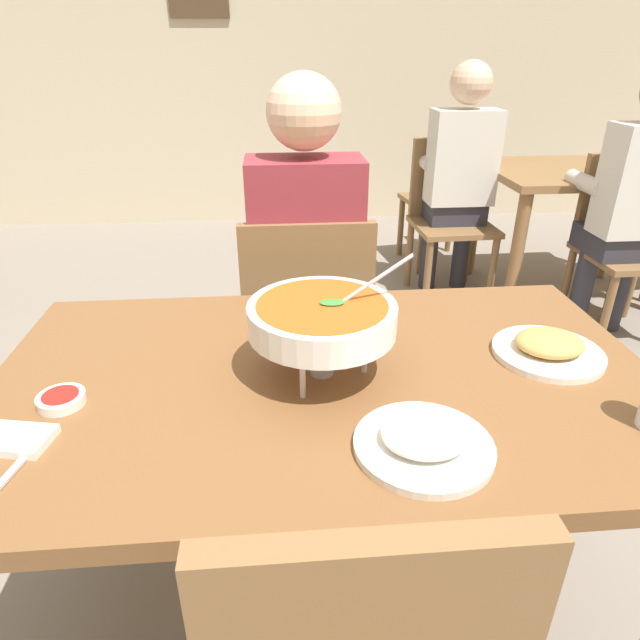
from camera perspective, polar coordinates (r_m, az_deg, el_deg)
ground_plane at (r=1.68m, az=0.49°, el=-27.78°), size 16.00×16.00×0.00m
cafe_rear_partition at (r=4.77m, az=-4.24°, el=28.29°), size 10.00×0.10×3.00m
dining_table_main at (r=1.21m, az=0.61°, el=-9.83°), size 1.40×0.83×0.75m
chair_diner_main at (r=1.88m, az=-1.43°, el=-0.39°), size 0.44×0.44×0.90m
diner_main at (r=1.82m, az=-1.58°, el=6.71°), size 0.40×0.45×1.31m
curry_bowl at (r=1.09m, az=0.25°, el=0.06°), size 0.33×0.30×0.26m
rice_plate at (r=0.96m, az=10.84°, el=-12.25°), size 0.24×0.24×0.06m
appetizer_plate at (r=1.31m, az=22.83°, el=-2.69°), size 0.24×0.24×0.06m
sauce_dish at (r=1.17m, az=-25.47°, el=-7.49°), size 0.09×0.09×0.02m
napkin_folded at (r=1.10m, az=-29.27°, el=-10.85°), size 0.13×0.10×0.02m
spoon_utensil at (r=1.05m, az=-28.71°, el=-12.71°), size 0.05×0.17×0.01m
dining_table_far at (r=3.52m, az=25.03°, el=12.03°), size 1.00×0.80×0.75m
chair_bg_left at (r=3.18m, az=29.21°, el=7.69°), size 0.45×0.45×0.90m
chair_bg_middle at (r=3.35m, az=13.34°, el=11.21°), size 0.46×0.46×0.90m
chair_bg_corner at (r=3.86m, az=13.82°, el=13.17°), size 0.50×0.50×0.90m
patron_bg_left at (r=2.99m, az=30.13°, el=11.23°), size 0.40×0.45×1.31m
patron_bg_middle at (r=3.27m, az=14.33°, el=14.98°), size 0.40×0.45×1.31m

